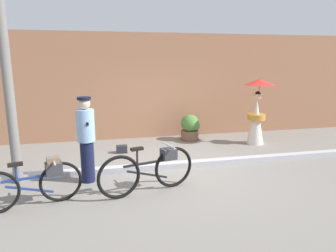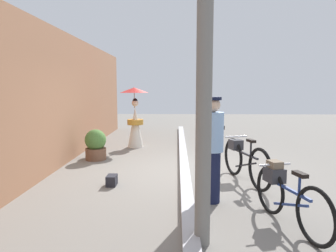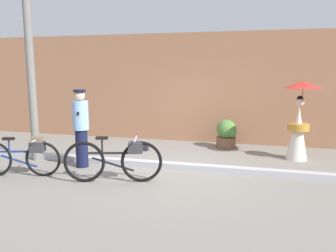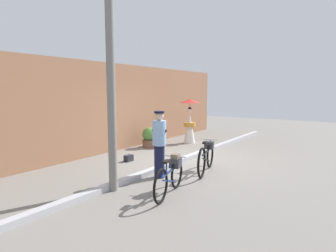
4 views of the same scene
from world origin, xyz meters
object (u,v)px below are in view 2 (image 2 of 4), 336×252
utility_pole (205,33)px  person_with_parasol (135,116)px  person_officer (212,147)px  backpack_on_pavement (112,180)px  potted_plant_by_door (96,144)px  bicycle_far_side (286,193)px  bicycle_near_officer (244,159)px

utility_pole → person_with_parasol: bearing=14.9°
person_officer → backpack_on_pavement: 2.09m
person_with_parasol → potted_plant_by_door: person_with_parasol is taller
person_officer → potted_plant_by_door: size_ratio=2.16×
person_with_parasol → person_officer: bearing=-158.1°
bicycle_far_side → person_with_parasol: size_ratio=0.88×
bicycle_far_side → person_officer: 1.28m
bicycle_near_officer → person_officer: size_ratio=1.07×
person_with_parasol → utility_pole: (-5.94, -1.58, 1.45)m
bicycle_far_side → bicycle_near_officer: bearing=4.3°
person_with_parasol → potted_plant_by_door: 1.96m
bicycle_near_officer → person_officer: 1.42m
bicycle_far_side → person_with_parasol: bearing=26.9°
potted_plant_by_door → backpack_on_pavement: (-2.10, -0.84, -0.29)m
bicycle_near_officer → bicycle_far_side: 1.92m
person_officer → person_with_parasol: bearing=21.9°
bicycle_far_side → backpack_on_pavement: 3.11m
utility_pole → potted_plant_by_door: bearing=29.1°
bicycle_near_officer → backpack_on_pavement: bicycle_near_officer is taller
person_with_parasol → utility_pole: 6.32m
bicycle_near_officer → utility_pole: bearing=157.8°
bicycle_far_side → person_with_parasol: person_with_parasol is taller
bicycle_near_officer → potted_plant_by_door: size_ratio=2.32×
person_officer → potted_plant_by_door: bearing=42.2°
bicycle_far_side → person_officer: bearing=48.3°
bicycle_near_officer → bicycle_far_side: (-1.91, -0.14, -0.01)m
utility_pole → backpack_on_pavement: bearing=35.3°
person_with_parasol → utility_pole: bearing=-165.1°
bicycle_far_side → utility_pole: 2.35m
person_officer → person_with_parasol: 4.95m
person_officer → person_with_parasol: person_with_parasol is taller
bicycle_far_side → utility_pole: (-0.55, 1.15, 1.97)m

